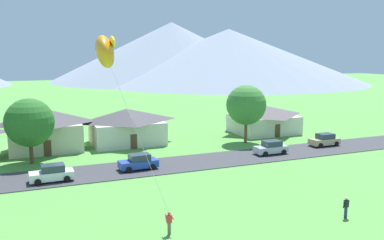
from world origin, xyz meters
name	(u,v)px	position (x,y,z in m)	size (l,w,h in m)	color
road_strip	(150,167)	(0.00, 28.74, 0.04)	(160.00, 6.87, 0.08)	#38383D
mountain_east_ridge	(172,52)	(55.56, 176.17, 13.91)	(114.62, 114.62, 27.82)	gray
mountain_far_west_ridge	(228,56)	(74.62, 153.39, 11.91)	(121.41, 121.41, 23.83)	gray
house_leftmost	(264,119)	(22.94, 41.67, 2.29)	(10.21, 8.62, 4.43)	beige
house_left_center	(45,129)	(-10.31, 41.80, 2.88)	(9.66, 6.80, 5.55)	beige
house_right_center	(127,126)	(0.61, 42.14, 2.58)	(10.45, 8.13, 4.98)	beige
tree_near_left	(246,105)	(16.44, 36.10, 5.46)	(5.67, 5.67, 8.31)	brown
tree_center	(29,123)	(-12.26, 35.59, 4.83)	(5.56, 5.56, 7.62)	#4C3823
parked_car_tan_west_end	(325,140)	(25.39, 29.94, 0.87)	(4.20, 2.09, 1.68)	tan
parked_car_white_mid_west	(52,173)	(-10.59, 27.36, 0.87)	(4.23, 2.14, 1.68)	white
parked_car_silver_mid_east	(271,148)	(15.91, 28.73, 0.87)	(4.21, 2.10, 1.68)	#B7BCC1
parked_car_blue_east_end	(139,162)	(-1.47, 28.31, 0.87)	(4.28, 2.23, 1.68)	#2847A8
kite_flyer_with_kite	(106,53)	(-7.64, 12.63, 12.65)	(5.26, 3.82, 13.89)	#70604C
watcher_person	(346,207)	(9.77, 8.99, 0.88)	(0.56, 0.24, 1.68)	navy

